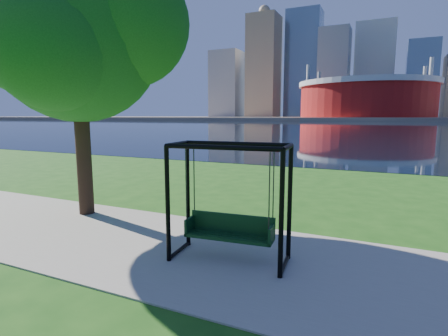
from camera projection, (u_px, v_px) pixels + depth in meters
The scene contains 8 objects.
ground at pixel (215, 245), 7.39m from camera, with size 900.00×900.00×0.00m, color #1E5114.
path at pixel (203, 253), 6.94m from camera, with size 120.00×4.00×0.03m, color #9E937F.
river at pixel (375, 126), 98.90m from camera, with size 900.00×180.00×0.02m, color black.
far_bank at pixel (383, 118), 281.77m from camera, with size 900.00×228.00×2.00m, color #937F60.
stadium at pixel (366, 98), 220.29m from camera, with size 83.00×83.00×32.00m.
skyline at pixel (380, 76), 290.43m from camera, with size 392.00×66.00×96.50m.
swing at pixel (230, 205), 6.48m from camera, with size 2.26×1.14×2.23m.
park_tree at pixel (77, 33), 9.12m from camera, with size 5.64×5.09×7.00m.
Camera 1 is at (3.16, -6.33, 2.71)m, focal length 28.00 mm.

